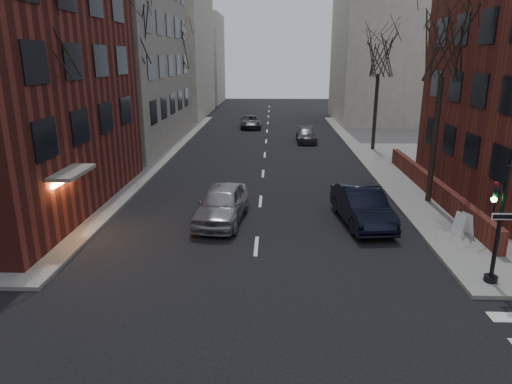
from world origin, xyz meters
TOP-DOWN VIEW (x-y plane):
  - low_wall_right at (9.30, 19.00)m, footprint 0.35×16.00m
  - building_distant_la at (-15.00, 55.00)m, footprint 14.00×16.00m
  - building_distant_ra at (15.00, 50.00)m, footprint 14.00×14.00m
  - building_distant_lb at (-13.00, 72.00)m, footprint 10.00×12.00m
  - traffic_signal at (7.94, 8.99)m, footprint 0.76×0.44m
  - tree_left_a at (-8.80, 14.00)m, footprint 4.18×4.18m
  - tree_left_b at (-8.80, 26.00)m, footprint 4.40×4.40m
  - tree_left_c at (-8.80, 40.00)m, footprint 3.96×3.96m
  - tree_right_a at (8.80, 18.00)m, footprint 3.96×3.96m
  - tree_right_b at (8.80, 32.00)m, footprint 3.74×3.74m
  - streetlamp_near at (-8.20, 22.00)m, footprint 0.36×0.36m
  - streetlamp_far at (-8.20, 42.00)m, footprint 0.36×0.36m
  - parked_sedan at (4.75, 14.87)m, footprint 2.39×5.26m
  - car_lane_silver at (-1.71, 14.91)m, footprint 2.50×5.17m
  - car_lane_gray at (3.63, 35.80)m, footprint 1.76×4.32m
  - car_lane_far at (-1.80, 44.18)m, footprint 2.49×4.86m
  - sandwich_board at (8.71, 13.22)m, footprint 0.61×0.71m

SIDE VIEW (x-z plane):
  - car_lane_gray at x=3.63m, z-range 0.00..1.25m
  - sandwich_board at x=8.71m, z-range 0.15..1.12m
  - low_wall_right at x=9.30m, z-range 0.15..1.15m
  - car_lane_far at x=-1.80m, z-range 0.00..1.31m
  - parked_sedan at x=4.75m, z-range 0.00..1.67m
  - car_lane_silver at x=-1.71m, z-range 0.00..1.70m
  - traffic_signal at x=7.94m, z-range -0.09..3.91m
  - streetlamp_near at x=-8.20m, z-range 1.10..7.38m
  - streetlamp_far at x=-8.20m, z-range 1.10..7.38m
  - building_distant_lb at x=-13.00m, z-range 0.00..14.00m
  - tree_right_b at x=8.80m, z-range 3.00..12.18m
  - building_distant_ra at x=15.00m, z-range 0.00..16.00m
  - tree_left_c at x=-8.80m, z-range 3.17..12.89m
  - tree_right_a at x=8.80m, z-range 3.17..12.89m
  - tree_left_a at x=-8.80m, z-range 3.34..13.60m
  - tree_left_b at x=-8.80m, z-range 3.51..14.31m
  - building_distant_la at x=-15.00m, z-range 0.00..18.00m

